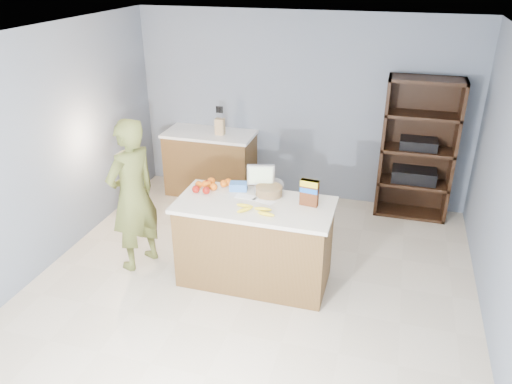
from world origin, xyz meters
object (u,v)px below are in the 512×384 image
(counter_peninsula, at_px, (255,245))
(tv, at_px, (261,176))
(person, at_px, (133,196))
(cereal_box, at_px, (309,191))
(shelving_unit, at_px, (417,151))

(counter_peninsula, distance_m, tv, 0.71)
(person, bearing_deg, tv, 126.46)
(tv, bearing_deg, person, -164.12)
(person, height_order, cereal_box, person)
(person, relative_size, tv, 5.92)
(counter_peninsula, bearing_deg, shelving_unit, 52.89)
(person, bearing_deg, cereal_box, 115.70)
(shelving_unit, xyz_separation_m, person, (-2.86, -2.11, -0.03))
(shelving_unit, distance_m, person, 3.55)
(counter_peninsula, xyz_separation_m, person, (-1.31, -0.06, 0.42))
(counter_peninsula, relative_size, person, 0.93)
(shelving_unit, relative_size, cereal_box, 6.78)
(shelving_unit, height_order, cereal_box, shelving_unit)
(shelving_unit, bearing_deg, counter_peninsula, -127.11)
(shelving_unit, bearing_deg, tv, -132.13)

